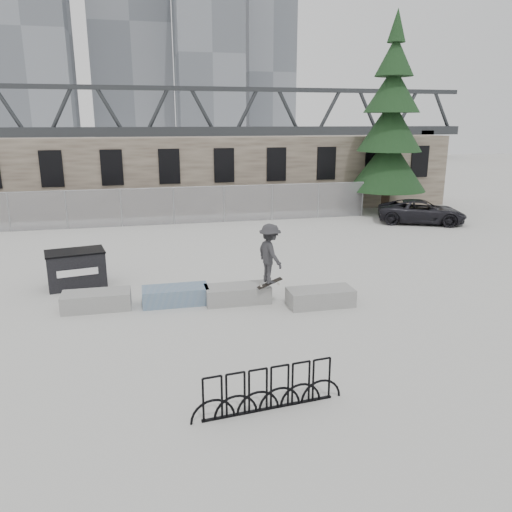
{
  "coord_description": "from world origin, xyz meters",
  "views": [
    {
      "loc": [
        -1.64,
        -14.5,
        5.49
      ],
      "look_at": [
        1.79,
        0.44,
        1.3
      ],
      "focal_mm": 35.0,
      "sensor_mm": 36.0,
      "label": 1
    }
  ],
  "objects_px": {
    "dumpster": "(76,269)",
    "bike_rack": "(269,389)",
    "planter_offset": "(320,296)",
    "planter_center_left": "(175,295)",
    "planter_far_left": "(97,300)",
    "skateboarder": "(270,254)",
    "planter_center_right": "(237,293)",
    "spruce_tree": "(390,130)",
    "suv": "(422,212)"
  },
  "relations": [
    {
      "from": "bike_rack",
      "to": "skateboarder",
      "type": "xyz_separation_m",
      "value": [
        1.45,
        5.57,
        1.19
      ]
    },
    {
      "from": "dumpster",
      "to": "bike_rack",
      "type": "height_order",
      "value": "dumpster"
    },
    {
      "from": "planter_offset",
      "to": "skateboarder",
      "type": "distance_m",
      "value": 2.05
    },
    {
      "from": "dumpster",
      "to": "suv",
      "type": "relative_size",
      "value": 0.45
    },
    {
      "from": "planter_far_left",
      "to": "planter_offset",
      "type": "xyz_separation_m",
      "value": [
        6.65,
        -1.22,
        0.0
      ]
    },
    {
      "from": "planter_center_right",
      "to": "dumpster",
      "type": "xyz_separation_m",
      "value": [
        -5.04,
        2.72,
        0.34
      ]
    },
    {
      "from": "planter_center_right",
      "to": "bike_rack",
      "type": "bearing_deg",
      "value": -95.1
    },
    {
      "from": "planter_center_left",
      "to": "bike_rack",
      "type": "xyz_separation_m",
      "value": [
        1.36,
        -6.33,
        0.15
      ]
    },
    {
      "from": "spruce_tree",
      "to": "skateboarder",
      "type": "relative_size",
      "value": 5.83
    },
    {
      "from": "planter_center_left",
      "to": "planter_center_right",
      "type": "relative_size",
      "value": 1.0
    },
    {
      "from": "planter_center_left",
      "to": "dumpster",
      "type": "height_order",
      "value": "dumpster"
    },
    {
      "from": "planter_center_left",
      "to": "spruce_tree",
      "type": "bearing_deg",
      "value": 43.51
    },
    {
      "from": "planter_offset",
      "to": "spruce_tree",
      "type": "bearing_deg",
      "value": 56.55
    },
    {
      "from": "planter_center_right",
      "to": "suv",
      "type": "height_order",
      "value": "suv"
    },
    {
      "from": "suv",
      "to": "skateboarder",
      "type": "distance_m",
      "value": 15.29
    },
    {
      "from": "planter_far_left",
      "to": "dumpster",
      "type": "xyz_separation_m",
      "value": [
        -0.81,
        2.35,
        0.34
      ]
    },
    {
      "from": "bike_rack",
      "to": "suv",
      "type": "relative_size",
      "value": 0.67
    },
    {
      "from": "planter_offset",
      "to": "spruce_tree",
      "type": "xyz_separation_m",
      "value": [
        9.3,
        14.07,
        4.62
      ]
    },
    {
      "from": "planter_offset",
      "to": "bike_rack",
      "type": "distance_m",
      "value": 5.96
    },
    {
      "from": "suv",
      "to": "dumpster",
      "type": "bearing_deg",
      "value": 136.7
    },
    {
      "from": "spruce_tree",
      "to": "planter_center_right",
      "type": "bearing_deg",
      "value": -131.56
    },
    {
      "from": "planter_center_right",
      "to": "dumpster",
      "type": "distance_m",
      "value": 5.74
    },
    {
      "from": "planter_far_left",
      "to": "skateboarder",
      "type": "relative_size",
      "value": 1.01
    },
    {
      "from": "suv",
      "to": "skateboarder",
      "type": "relative_size",
      "value": 2.36
    },
    {
      "from": "planter_far_left",
      "to": "planter_center_left",
      "type": "relative_size",
      "value": 1.0
    },
    {
      "from": "planter_offset",
      "to": "bike_rack",
      "type": "bearing_deg",
      "value": -119.73
    },
    {
      "from": "planter_center_left",
      "to": "planter_offset",
      "type": "xyz_separation_m",
      "value": [
        4.31,
        -1.15,
        0.0
      ]
    },
    {
      "from": "planter_far_left",
      "to": "suv",
      "type": "xyz_separation_m",
      "value": [
        16.4,
        9.47,
        0.36
      ]
    },
    {
      "from": "planter_offset",
      "to": "dumpster",
      "type": "relative_size",
      "value": 0.96
    },
    {
      "from": "dumpster",
      "to": "bike_rack",
      "type": "bearing_deg",
      "value": -73.69
    },
    {
      "from": "planter_center_left",
      "to": "planter_center_right",
      "type": "bearing_deg",
      "value": -8.83
    },
    {
      "from": "planter_center_right",
      "to": "planter_offset",
      "type": "relative_size",
      "value": 1.0
    },
    {
      "from": "skateboarder",
      "to": "planter_center_left",
      "type": "bearing_deg",
      "value": 60.72
    },
    {
      "from": "planter_far_left",
      "to": "planter_center_left",
      "type": "bearing_deg",
      "value": -1.77
    },
    {
      "from": "planter_far_left",
      "to": "bike_rack",
      "type": "height_order",
      "value": "bike_rack"
    },
    {
      "from": "bike_rack",
      "to": "planter_far_left",
      "type": "bearing_deg",
      "value": 120.0
    },
    {
      "from": "dumpster",
      "to": "skateboarder",
      "type": "relative_size",
      "value": 1.05
    },
    {
      "from": "spruce_tree",
      "to": "bike_rack",
      "type": "bearing_deg",
      "value": -122.48
    },
    {
      "from": "bike_rack",
      "to": "skateboarder",
      "type": "height_order",
      "value": "skateboarder"
    },
    {
      "from": "spruce_tree",
      "to": "planter_center_left",
      "type": "bearing_deg",
      "value": -136.49
    },
    {
      "from": "planter_center_right",
      "to": "bike_rack",
      "type": "height_order",
      "value": "bike_rack"
    },
    {
      "from": "skateboarder",
      "to": "spruce_tree",
      "type": "bearing_deg",
      "value": -52.42
    },
    {
      "from": "dumpster",
      "to": "spruce_tree",
      "type": "relative_size",
      "value": 0.18
    },
    {
      "from": "planter_center_right",
      "to": "spruce_tree",
      "type": "bearing_deg",
      "value": 48.44
    },
    {
      "from": "spruce_tree",
      "to": "suv",
      "type": "distance_m",
      "value": 5.45
    },
    {
      "from": "planter_center_left",
      "to": "planter_offset",
      "type": "height_order",
      "value": "same"
    },
    {
      "from": "planter_offset",
      "to": "suv",
      "type": "bearing_deg",
      "value": 47.64
    },
    {
      "from": "planter_center_left",
      "to": "spruce_tree",
      "type": "xyz_separation_m",
      "value": [
        13.61,
        12.92,
        4.62
      ]
    },
    {
      "from": "bike_rack",
      "to": "suv",
      "type": "height_order",
      "value": "suv"
    },
    {
      "from": "planter_center_left",
      "to": "dumpster",
      "type": "bearing_deg",
      "value": 142.37
    }
  ]
}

